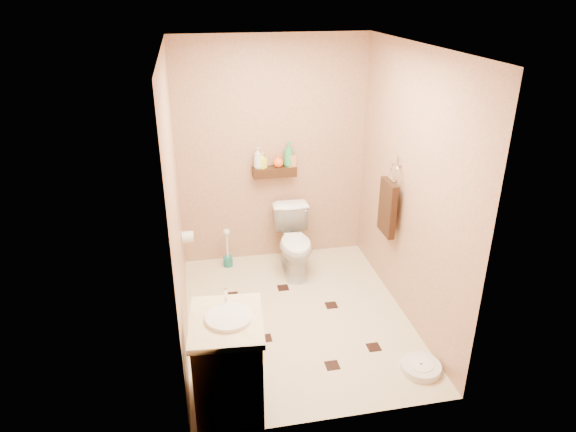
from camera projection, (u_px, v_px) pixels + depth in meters
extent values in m
plane|color=beige|center=(297.00, 317.00, 4.77)|extent=(2.50, 2.50, 0.00)
cube|color=tan|center=(273.00, 153.00, 5.39)|extent=(2.00, 0.04, 2.40)
cube|color=tan|center=(340.00, 273.00, 3.15)|extent=(2.00, 0.04, 2.40)
cube|color=tan|center=(176.00, 206.00, 4.09)|extent=(0.04, 2.50, 2.40)
cube|color=tan|center=(410.00, 189.00, 4.45)|extent=(0.04, 2.50, 2.40)
cube|color=white|center=(299.00, 46.00, 3.77)|extent=(2.00, 2.50, 0.02)
cube|color=#391B0F|center=(274.00, 172.00, 5.39)|extent=(0.46, 0.14, 0.10)
cube|color=black|center=(265.00, 338.00, 4.47)|extent=(0.11, 0.11, 0.01)
cube|color=black|center=(331.00, 305.00, 4.93)|extent=(0.11, 0.11, 0.01)
cube|color=black|center=(332.00, 365.00, 4.15)|extent=(0.11, 0.11, 0.01)
cube|color=black|center=(233.00, 295.00, 5.09)|extent=(0.11, 0.11, 0.01)
cube|color=black|center=(374.00, 347.00, 4.36)|extent=(0.11, 0.11, 0.01)
cube|color=black|center=(283.00, 288.00, 5.21)|extent=(0.11, 0.11, 0.01)
imported|color=white|center=(295.00, 242.00, 5.39)|extent=(0.40, 0.68, 0.69)
cube|color=brown|center=(229.00, 365.00, 3.65)|extent=(0.51, 0.61, 0.70)
cube|color=#FFECB8|center=(226.00, 322.00, 3.50)|extent=(0.55, 0.64, 0.04)
cylinder|color=white|center=(229.00, 318.00, 3.49)|extent=(0.32, 0.32, 0.04)
cylinder|color=silver|center=(226.00, 296.00, 3.64)|extent=(0.03, 0.03, 0.11)
cylinder|color=silver|center=(421.00, 367.00, 4.09)|extent=(0.42, 0.42, 0.06)
cylinder|color=white|center=(421.00, 364.00, 4.08)|extent=(0.19, 0.19, 0.01)
cylinder|color=#1A6B61|center=(228.00, 261.00, 5.60)|extent=(0.10, 0.10, 0.11)
cylinder|color=silver|center=(227.00, 245.00, 5.52)|extent=(0.02, 0.02, 0.32)
sphere|color=silver|center=(226.00, 232.00, 5.46)|extent=(0.07, 0.07, 0.07)
cube|color=silver|center=(400.00, 160.00, 4.59)|extent=(0.03, 0.06, 0.08)
torus|color=silver|center=(395.00, 173.00, 4.64)|extent=(0.02, 0.19, 0.19)
cube|color=#351D10|center=(387.00, 208.00, 4.77)|extent=(0.06, 0.30, 0.52)
cylinder|color=silver|center=(188.00, 237.00, 4.93)|extent=(0.11, 0.11, 0.11)
cylinder|color=silver|center=(183.00, 232.00, 4.90)|extent=(0.04, 0.02, 0.02)
imported|color=silver|center=(258.00, 158.00, 5.29)|extent=(0.11, 0.11, 0.23)
imported|color=#EBFF35|center=(262.00, 161.00, 5.31)|extent=(0.10, 0.10, 0.16)
imported|color=#F05A1C|center=(278.00, 160.00, 5.35)|extent=(0.14, 0.14, 0.14)
imported|color=#30904F|center=(289.00, 154.00, 5.34)|extent=(0.13, 0.13, 0.27)
imported|color=#D87B48|center=(291.00, 158.00, 5.36)|extent=(0.10, 0.10, 0.18)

